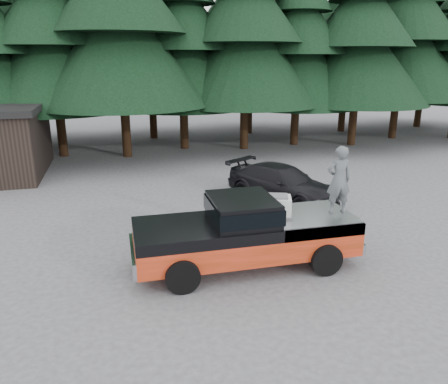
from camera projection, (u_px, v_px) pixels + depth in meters
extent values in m
plane|color=#464749|center=(188.00, 271.00, 11.48)|extent=(120.00, 120.00, 0.00)
cube|color=black|center=(242.00, 209.00, 11.27)|extent=(1.66, 1.90, 0.59)
cube|color=silver|center=(277.00, 207.00, 11.56)|extent=(0.89, 0.81, 0.50)
imported|color=#4C5153|center=(339.00, 180.00, 11.58)|extent=(0.71, 0.50, 1.84)
imported|color=black|center=(282.00, 183.00, 16.96)|extent=(4.07, 4.98, 1.36)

